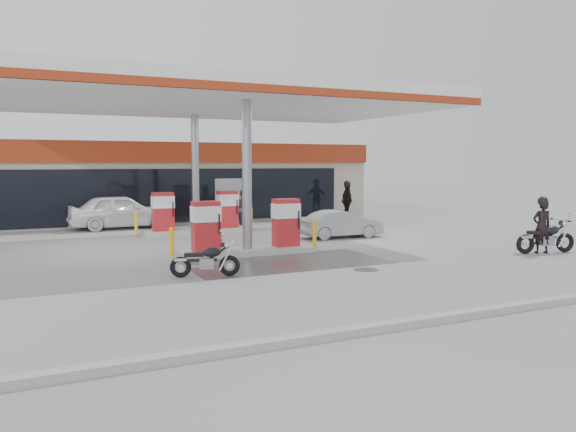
% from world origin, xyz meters
% --- Properties ---
extents(ground, '(90.00, 90.00, 0.00)m').
position_xyz_m(ground, '(0.00, 0.00, 0.00)').
color(ground, gray).
rests_on(ground, ground).
extents(wet_patch, '(6.00, 3.00, 0.00)m').
position_xyz_m(wet_patch, '(0.50, 0.00, 0.00)').
color(wet_patch, '#4C4C4F').
rests_on(wet_patch, ground).
extents(drain_cover, '(0.70, 0.70, 0.01)m').
position_xyz_m(drain_cover, '(2.00, -2.00, 0.00)').
color(drain_cover, '#38383A').
rests_on(drain_cover, ground).
extents(kerb, '(28.00, 0.25, 0.15)m').
position_xyz_m(kerb, '(0.00, -7.00, 0.07)').
color(kerb, gray).
rests_on(kerb, ground).
extents(store_building, '(22.00, 8.22, 4.00)m').
position_xyz_m(store_building, '(0.01, 15.94, 2.01)').
color(store_building, '#B6AD98').
rests_on(store_building, ground).
extents(canopy, '(16.00, 10.02, 5.51)m').
position_xyz_m(canopy, '(0.00, 5.00, 5.27)').
color(canopy, silver).
rests_on(canopy, ground).
extents(pump_island_near, '(5.14, 1.30, 1.78)m').
position_xyz_m(pump_island_near, '(0.00, 2.00, 0.71)').
color(pump_island_near, '#9E9E99').
rests_on(pump_island_near, ground).
extents(pump_island_far, '(5.14, 1.30, 1.78)m').
position_xyz_m(pump_island_far, '(0.00, 8.00, 0.71)').
color(pump_island_far, '#9E9E99').
rests_on(pump_island_far, ground).
extents(main_motorcycle, '(2.14, 0.94, 1.11)m').
position_xyz_m(main_motorcycle, '(9.05, -2.07, 0.49)').
color(main_motorcycle, black).
rests_on(main_motorcycle, ground).
extents(biker_main, '(0.74, 0.59, 1.78)m').
position_xyz_m(biker_main, '(8.85, -2.03, 0.89)').
color(biker_main, black).
rests_on(biker_main, ground).
extents(parked_motorcycle, '(1.80, 0.84, 0.94)m').
position_xyz_m(parked_motorcycle, '(-2.32, -1.01, 0.42)').
color(parked_motorcycle, black).
rests_on(parked_motorcycle, ground).
extents(sedan_white, '(4.67, 1.97, 1.58)m').
position_xyz_m(sedan_white, '(-2.59, 11.20, 0.79)').
color(sedan_white, white).
rests_on(sedan_white, ground).
extents(attendant, '(0.77, 0.94, 1.79)m').
position_xyz_m(attendant, '(2.56, 9.00, 0.89)').
color(attendant, '#5D5E63').
rests_on(attendant, ground).
extents(hatchback_silver, '(3.38, 1.32, 1.10)m').
position_xyz_m(hatchback_silver, '(4.88, 4.20, 0.55)').
color(hatchback_silver, gray).
rests_on(hatchback_silver, ground).
extents(parked_car_left, '(3.98, 1.65, 1.15)m').
position_xyz_m(parked_car_left, '(-4.50, 14.00, 0.57)').
color(parked_car_left, '#A9ACB1').
rests_on(parked_car_left, ground).
extents(biker_walking, '(1.21, 1.03, 1.94)m').
position_xyz_m(biker_walking, '(8.80, 10.20, 0.97)').
color(biker_walking, black).
rests_on(biker_walking, ground).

